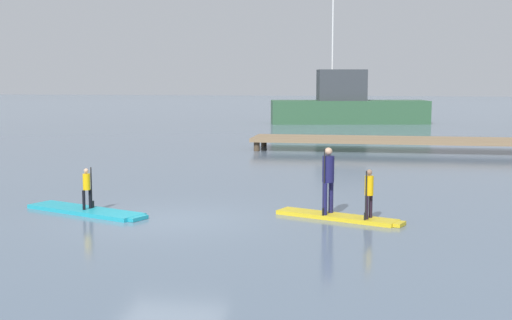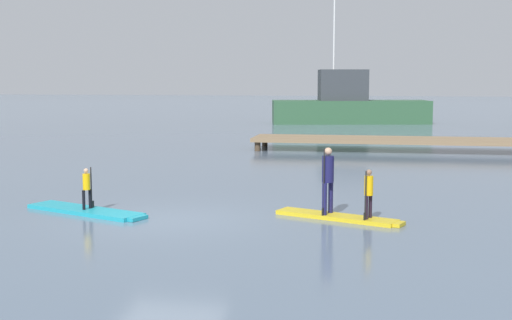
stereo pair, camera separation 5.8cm
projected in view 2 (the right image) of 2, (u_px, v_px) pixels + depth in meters
name	position (u px, v px, depth m)	size (l,w,h in m)	color
ground_plane	(170.00, 221.00, 16.36)	(240.00, 240.00, 0.00)	slate
paddleboard_near	(87.00, 211.00, 17.35)	(3.59, 2.05, 0.10)	#1E9EB2
paddler_child_solo	(87.00, 186.00, 17.28)	(0.24, 0.36, 1.06)	black
paddleboard_far	(339.00, 217.00, 16.56)	(3.18, 1.72, 0.10)	gold
paddler_adult	(328.00, 176.00, 16.60)	(0.38, 0.49, 1.64)	#19194C
paddler_child_front	(368.00, 191.00, 16.06)	(0.27, 0.39, 1.17)	black
fishing_boat_white_large	(349.00, 106.00, 51.82)	(12.17, 5.44, 10.58)	#2D5638
floating_dock	(395.00, 140.00, 32.06)	(13.38, 2.74, 0.61)	#846B4C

